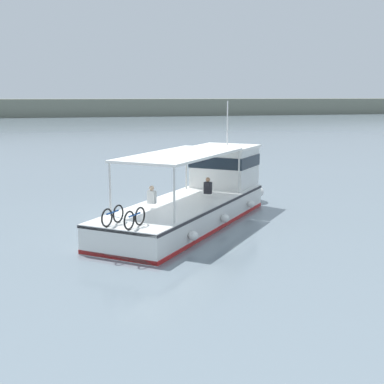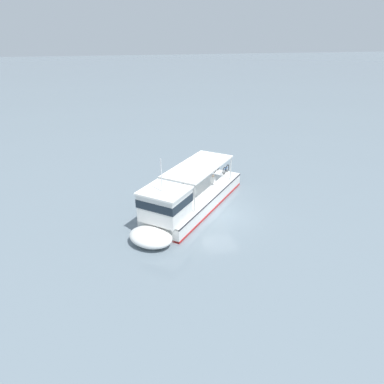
# 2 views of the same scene
# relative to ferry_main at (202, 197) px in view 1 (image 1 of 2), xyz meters

# --- Properties ---
(ground_plane) EXTENTS (400.00, 400.00, 0.00)m
(ground_plane) POSITION_rel_ferry_main_xyz_m (-2.50, 0.81, -1.01)
(ground_plane) COLOR slate
(distant_shoreline) EXTENTS (400.00, 28.00, 4.74)m
(distant_shoreline) POSITION_rel_ferry_main_xyz_m (-2.50, 134.77, 1.35)
(distant_shoreline) COLOR slate
(distant_shoreline) RESTS_ON ground
(ferry_main) EXTENTS (10.80, 11.52, 5.32)m
(ferry_main) POSITION_rel_ferry_main_xyz_m (0.00, 0.00, 0.00)
(ferry_main) COLOR white
(ferry_main) RESTS_ON ground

